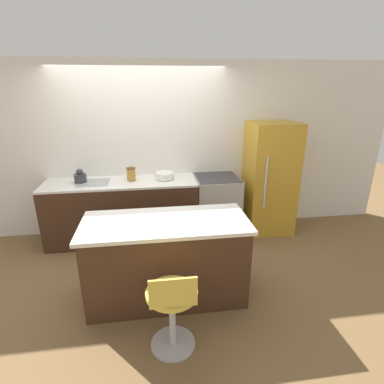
# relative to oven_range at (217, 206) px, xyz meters

# --- Properties ---
(ground_plane) EXTENTS (14.00, 14.00, 0.00)m
(ground_plane) POSITION_rel_oven_range_xyz_m (-1.11, -0.34, -0.46)
(ground_plane) COLOR brown
(wall_back) EXTENTS (8.00, 0.06, 2.60)m
(wall_back) POSITION_rel_oven_range_xyz_m (-1.11, 0.35, 0.84)
(wall_back) COLOR white
(wall_back) RESTS_ON ground_plane
(back_counter) EXTENTS (2.20, 0.64, 0.93)m
(back_counter) POSITION_rel_oven_range_xyz_m (-1.44, 0.00, -0.00)
(back_counter) COLOR #422819
(back_counter) RESTS_ON ground_plane
(kitchen_island) EXTENTS (1.73, 0.75, 0.92)m
(kitchen_island) POSITION_rel_oven_range_xyz_m (-0.87, -1.42, -0.00)
(kitchen_island) COLOR #422819
(kitchen_island) RESTS_ON ground_plane
(oven_range) EXTENTS (0.66, 0.66, 0.93)m
(oven_range) POSITION_rel_oven_range_xyz_m (0.00, 0.00, 0.00)
(oven_range) COLOR #B7B2A8
(oven_range) RESTS_ON ground_plane
(refrigerator) EXTENTS (0.72, 0.64, 1.73)m
(refrigerator) POSITION_rel_oven_range_xyz_m (0.84, 0.01, 0.40)
(refrigerator) COLOR gold
(refrigerator) RESTS_ON ground_plane
(stool_chair) EXTENTS (0.45, 0.45, 0.85)m
(stool_chair) POSITION_rel_oven_range_xyz_m (-0.86, -2.15, -0.04)
(stool_chair) COLOR #B7B7BC
(stool_chair) RESTS_ON ground_plane
(kettle) EXTENTS (0.17, 0.17, 0.20)m
(kettle) POSITION_rel_oven_range_xyz_m (-2.00, 0.04, 0.54)
(kettle) COLOR #333338
(kettle) RESTS_ON back_counter
(mixing_bowl) EXTENTS (0.27, 0.27, 0.09)m
(mixing_bowl) POSITION_rel_oven_range_xyz_m (-0.79, 0.04, 0.51)
(mixing_bowl) COLOR white
(mixing_bowl) RESTS_ON back_counter
(canister_jar) EXTENTS (0.13, 0.13, 0.19)m
(canister_jar) POSITION_rel_oven_range_xyz_m (-1.28, 0.04, 0.56)
(canister_jar) COLOR #B77F33
(canister_jar) RESTS_ON back_counter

